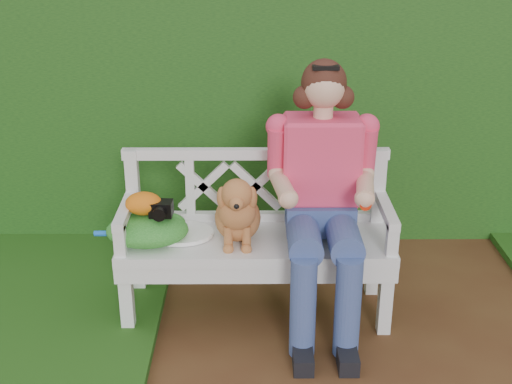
{
  "coord_description": "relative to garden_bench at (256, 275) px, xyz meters",
  "views": [
    {
      "loc": [
        -0.58,
        -2.73,
        2.17
      ],
      "look_at": [
        -0.56,
        0.67,
        0.75
      ],
      "focal_mm": 48.0,
      "sensor_mm": 36.0,
      "label": 1
    }
  ],
  "objects": [
    {
      "name": "brick_wall",
      "position": [
        0.56,
        1.23,
        0.86
      ],
      "size": [
        10.0,
        0.3,
        2.2
      ],
      "primitive_type": "cube",
      "color": "brown",
      "rests_on": "ground"
    },
    {
      "name": "ivy_hedge",
      "position": [
        0.56,
        1.01,
        0.61
      ],
      "size": [
        10.0,
        0.18,
        1.7
      ],
      "primitive_type": "cube",
      "color": "#2B621B",
      "rests_on": "ground"
    },
    {
      "name": "garden_bench",
      "position": [
        0.0,
        0.0,
        0.0
      ],
      "size": [
        1.59,
        0.64,
        0.48
      ],
      "primitive_type": null,
      "rotation": [
        0.0,
        0.0,
        0.03
      ],
      "color": "white",
      "rests_on": "ground"
    },
    {
      "name": "seated_woman",
      "position": [
        0.35,
        -0.02,
        0.49
      ],
      "size": [
        0.68,
        0.87,
        1.46
      ],
      "primitive_type": null,
      "rotation": [
        0.0,
        0.0,
        -0.08
      ],
      "color": "#E32E5F",
      "rests_on": "ground"
    },
    {
      "name": "dog",
      "position": [
        -0.1,
        -0.05,
        0.44
      ],
      "size": [
        0.33,
        0.41,
        0.4
      ],
      "primitive_type": null,
      "rotation": [
        0.0,
        0.0,
        0.17
      ],
      "color": "#965225",
      "rests_on": "garden_bench"
    },
    {
      "name": "tennis_racket",
      "position": [
        -0.45,
        0.01,
        0.26
      ],
      "size": [
        0.75,
        0.54,
        0.03
      ],
      "primitive_type": null,
      "rotation": [
        0.0,
        0.0,
        0.4
      ],
      "color": "white",
      "rests_on": "garden_bench"
    },
    {
      "name": "green_bag",
      "position": [
        -0.59,
        -0.05,
        0.32
      ],
      "size": [
        0.5,
        0.42,
        0.15
      ],
      "primitive_type": null,
      "rotation": [
        0.0,
        0.0,
        -0.19
      ],
      "color": "#248431",
      "rests_on": "garden_bench"
    },
    {
      "name": "camera_item",
      "position": [
        -0.51,
        -0.04,
        0.43
      ],
      "size": [
        0.13,
        0.1,
        0.08
      ],
      "primitive_type": "cube",
      "rotation": [
        0.0,
        0.0,
        -0.05
      ],
      "color": "black",
      "rests_on": "green_bag"
    },
    {
      "name": "baseball_glove",
      "position": [
        -0.61,
        -0.03,
        0.46
      ],
      "size": [
        0.23,
        0.19,
        0.13
      ],
      "primitive_type": "ellipsoid",
      "rotation": [
        0.0,
        0.0,
        0.24
      ],
      "color": "orange",
      "rests_on": "green_bag"
    }
  ]
}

